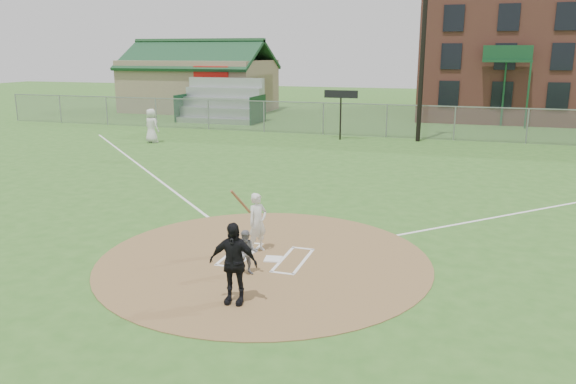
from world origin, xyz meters
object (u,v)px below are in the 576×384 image
(ondeck_player, at_px, (152,126))
(batter_at_plate, at_px, (257,222))
(home_plate, at_px, (273,259))
(umpire, at_px, (233,263))
(catcher, at_px, (247,253))

(ondeck_player, distance_m, batter_at_plate, 19.61)
(home_plate, bearing_deg, umpire, -89.27)
(umpire, xyz_separation_m, batter_at_plate, (-0.63, 3.08, -0.08))
(umpire, distance_m, ondeck_player, 22.44)
(umpire, xyz_separation_m, ondeck_player, (-12.90, 18.36, 0.08))
(umpire, relative_size, batter_at_plate, 0.99)
(catcher, bearing_deg, home_plate, 57.09)
(batter_at_plate, bearing_deg, catcher, -78.45)
(home_plate, height_order, umpire, umpire)
(home_plate, relative_size, catcher, 0.39)
(home_plate, xyz_separation_m, catcher, (-0.27, -1.09, 0.53))
(home_plate, height_order, ondeck_player, ondeck_player)
(catcher, distance_m, ondeck_player, 21.05)
(home_plate, bearing_deg, catcher, -103.98)
(catcher, bearing_deg, ondeck_player, 107.84)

